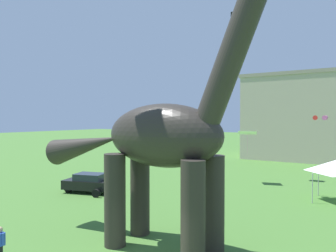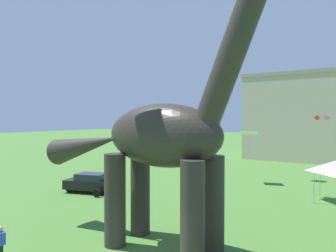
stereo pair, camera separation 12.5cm
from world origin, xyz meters
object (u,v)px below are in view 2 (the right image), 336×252
dinosaur_sculpture (162,135)px  person_near_flyer (0,241)px  kite_far_left (249,133)px  kite_mid_right (239,20)px  kite_far_right (325,118)px  parked_sedan_left (91,183)px  kite_mid_center (238,18)px

dinosaur_sculpture → person_near_flyer: bearing=-134.1°
person_near_flyer → kite_far_left: bearing=145.4°
dinosaur_sculpture → kite_far_left: 17.10m
person_near_flyer → kite_far_left: 22.43m
dinosaur_sculpture → kite_mid_right: bearing=95.4°
dinosaur_sculpture → kite_far_right: bearing=79.2°
dinosaur_sculpture → kite_far_left: (-1.85, 16.99, -0.58)m
parked_sedan_left → person_near_flyer: 12.79m
parked_sedan_left → kite_far_left: 14.72m
kite_mid_center → kite_mid_right: size_ratio=1.35×
dinosaur_sculpture → kite_far_right: 21.55m
person_near_flyer → kite_mid_right: kite_mid_right is taller
parked_sedan_left → person_near_flyer: (6.33, -11.11, 0.12)m
person_near_flyer → kite_far_left: kite_far_left is taller
person_near_flyer → kite_mid_center: bearing=150.9°
person_near_flyer → kite_mid_right: (3.50, 17.74, 12.90)m
parked_sedan_left → kite_mid_center: (7.19, 13.07, 15.29)m
parked_sedan_left → person_near_flyer: size_ratio=2.98×
kite_mid_center → kite_far_right: bearing=13.8°
kite_mid_center → kite_mid_right: bearing=-67.7°
parked_sedan_left → kite_mid_center: kite_mid_center is taller
parked_sedan_left → kite_mid_right: kite_mid_right is taller
parked_sedan_left → kite_far_left: kite_far_left is taller
kite_far_left → kite_far_right: kite_far_right is taller
dinosaur_sculpture → parked_sedan_left: bearing=150.7°
person_near_flyer → kite_far_right: kite_far_right is taller
dinosaur_sculpture → kite_far_left: dinosaur_sculpture is taller
kite_mid_center → kite_far_right: (7.85, 1.92, -10.06)m
parked_sedan_left → kite_mid_right: bearing=17.2°
dinosaur_sculpture → person_near_flyer: size_ratio=9.47×
kite_mid_right → kite_far_right: size_ratio=0.55×
parked_sedan_left → kite_far_left: size_ratio=2.18×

